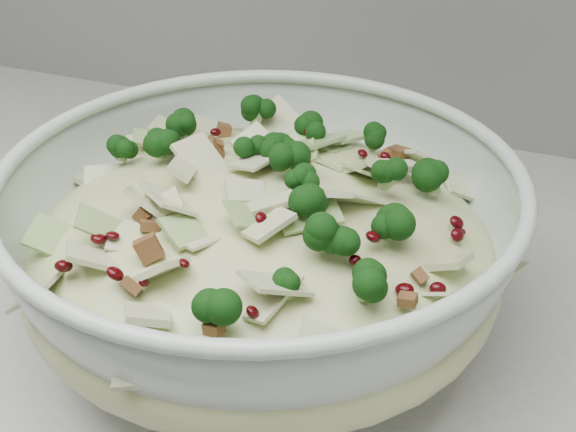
% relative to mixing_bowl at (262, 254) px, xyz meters
% --- Properties ---
extents(mixing_bowl, '(0.45, 0.45, 0.14)m').
position_rel_mixing_bowl_xyz_m(mixing_bowl, '(0.00, 0.00, 0.00)').
color(mixing_bowl, '#ADBFB0').
rests_on(mixing_bowl, counter).
extents(salad, '(0.45, 0.45, 0.14)m').
position_rel_mixing_bowl_xyz_m(salad, '(-0.00, 0.00, 0.02)').
color(salad, beige).
rests_on(salad, mixing_bowl).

